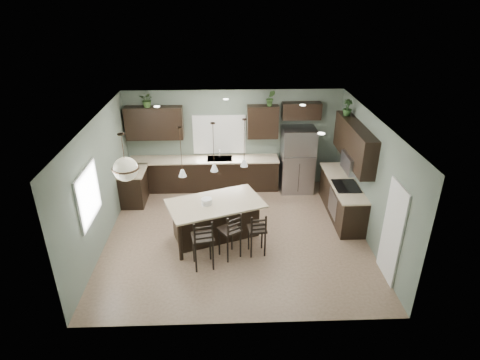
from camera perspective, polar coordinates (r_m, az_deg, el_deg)
The scene contains 33 objects.
ground at distance 9.57m, azimuth -0.52°, elevation -7.81°, with size 6.00×6.00×0.00m, color #9E8466.
pantry_door at distance 8.34m, azimuth 20.84°, elevation -6.99°, with size 0.04×0.82×2.04m, color white.
window_back at distance 11.33m, azimuth -2.97°, elevation 6.51°, with size 1.35×0.02×1.00m, color white.
window_left at distance 8.55m, azimuth -20.85°, elevation -2.04°, with size 0.02×1.10×1.00m, color white.
left_return_cabs at distance 11.09m, azimuth -14.87°, elevation -1.00°, with size 0.60×0.90×0.90m, color black.
left_return_countertop at distance 10.89m, azimuth -15.04°, elevation 1.20°, with size 0.66×0.96×0.04m, color beige.
back_lower_cabs at distance 11.50m, azimuth -5.11°, elevation 0.81°, with size 4.20×0.60×0.90m, color black.
back_countertop at distance 11.29m, azimuth -5.20°, elevation 2.93°, with size 4.20×0.66×0.04m, color beige.
sink_inset at distance 11.27m, azimuth -2.92°, elevation 3.04°, with size 0.70×0.45×0.01m, color gray.
faucet at distance 11.18m, azimuth -2.94°, elevation 3.66°, with size 0.02×0.02×0.28m, color silver.
back_upper_left at distance 11.22m, azimuth -12.08°, elevation 7.93°, with size 1.55×0.34×0.90m, color black.
back_upper_right at distance 11.10m, azimuth 3.24°, elevation 8.26°, with size 0.85×0.34×0.90m, color black.
fridge_header at distance 11.16m, azimuth 8.74°, elevation 9.71°, with size 1.05×0.34×0.45m, color black.
right_lower_cabs at distance 10.49m, azimuth 14.26°, elevation -2.57°, with size 0.60×2.35×0.90m, color black.
right_countertop at distance 10.27m, azimuth 14.44°, elevation -0.27°, with size 0.66×2.35×0.04m, color beige.
cooktop at distance 10.02m, azimuth 14.86°, elevation -0.83°, with size 0.58×0.75×0.02m, color black.
wall_oven_front at distance 10.17m, azimuth 13.01°, elevation -3.35°, with size 0.01×0.72×0.60m, color gray.
right_upper_cabs at distance 9.92m, azimuth 15.93°, elevation 5.09°, with size 0.34×2.35×0.90m, color black.
microwave at distance 9.81m, azimuth 15.82°, elevation 2.34°, with size 0.40×0.75×0.40m, color gray.
refrigerator at distance 11.31m, azimuth 8.16°, elevation 2.84°, with size 0.90×0.74×1.85m, color #95949C.
kitchen_island at distance 9.26m, azimuth -3.46°, elevation -5.73°, with size 2.09×1.19×0.92m, color black.
serving_dish at distance 8.94m, azimuth -4.77°, elevation -3.07°, with size 0.24×0.24×0.14m, color white.
bar_stool_left at distance 8.32m, azimuth -5.33°, elevation -8.84°, with size 0.43×0.43×1.17m, color black.
bar_stool_center at distance 8.59m, azimuth -1.48°, elevation -7.76°, with size 0.41×0.41×1.10m, color black.
bar_stool_right at distance 8.71m, azimuth 2.42°, elevation -7.56°, with size 0.38×0.38×1.02m, color black.
pendant_left at distance 8.28m, azimuth -8.39°, elevation 3.93°, with size 0.17×0.17×1.10m, color white, non-canonical shape.
pendant_center at distance 8.46m, azimuth -3.79°, elevation 4.63°, with size 0.17×0.17×1.10m, color white, non-canonical shape.
pendant_right at distance 8.68m, azimuth 0.61°, elevation 5.28°, with size 0.17×0.17×1.10m, color white, non-canonical shape.
chandelier at distance 8.13m, azimuth -16.16°, elevation 3.11°, with size 0.53×0.53×1.00m, color #F5EDC8, non-canonical shape.
plant_back_left at distance 11.04m, azimuth -13.07°, elevation 11.07°, with size 0.36×0.32×0.40m, color #345324.
plant_back_right at distance 10.91m, azimuth 4.38°, elevation 11.56°, with size 0.24×0.19×0.43m, color #2E4D21.
plant_right_wall at distance 10.38m, azimuth 15.05°, elevation 9.91°, with size 0.22×0.22×0.40m, color #294A20.
room_shell at distance 8.74m, azimuth -0.56°, elevation 1.49°, with size 6.00×6.00×6.00m.
Camera 1 is at (-0.20, -7.95, 5.32)m, focal length 30.00 mm.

